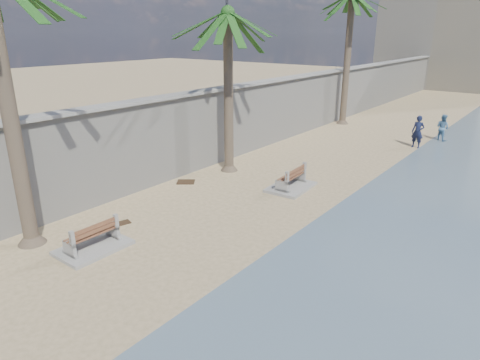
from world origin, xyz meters
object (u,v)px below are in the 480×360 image
Objects in this scene: person_b at (443,126)px; bench_near at (92,238)px; bench_far at (291,180)px; person_a at (418,129)px; palm_mid at (228,15)px.

bench_near is at bearing 100.16° from person_b.
bench_far is at bearing 100.54° from person_b.
person_a is at bearing 77.31° from bench_near.
bench_far is (1.94, 8.06, 0.02)m from bench_near.
person_b is (2.78, 12.48, 0.48)m from bench_far.
bench_near is 0.92× the size of bench_far.
person_b is (6.33, 12.14, -5.91)m from palm_mid.
bench_near is 21.09m from person_b.
person_a reaches higher than bench_far.
bench_near is at bearing -99.54° from person_a.
bench_near is 0.26× the size of palm_mid.
person_a is at bearing 77.99° from bench_far.
bench_far is 0.28× the size of palm_mid.
person_a is (4.05, 17.96, 0.66)m from bench_near.
bench_far is 7.31m from palm_mid.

